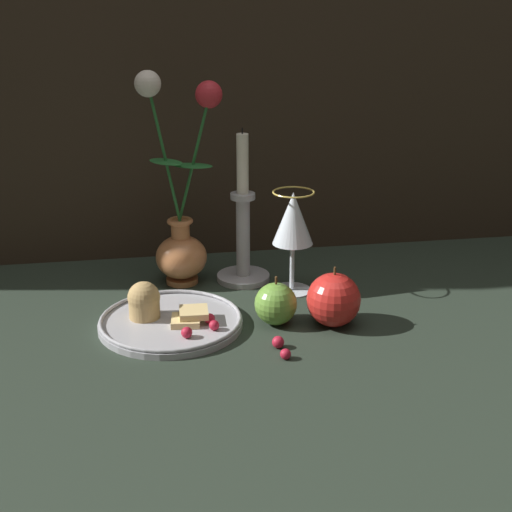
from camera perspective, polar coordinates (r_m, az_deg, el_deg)
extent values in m
plane|color=#232D23|center=(1.13, 0.26, -5.13)|extent=(2.40, 2.40, 0.00)
cylinder|color=#B77042|center=(1.27, -5.92, -1.90)|extent=(0.06, 0.06, 0.01)
ellipsoid|color=#B77042|center=(1.26, -5.99, -0.07)|extent=(0.09, 0.09, 0.08)
cylinder|color=#B77042|center=(1.24, -6.07, 1.93)|extent=(0.03, 0.03, 0.04)
torus|color=#B77042|center=(1.24, -6.10, 2.78)|extent=(0.05, 0.05, 0.01)
cylinder|color=#23662D|center=(1.21, -7.34, 8.02)|extent=(0.05, 0.01, 0.23)
ellipsoid|color=#23662D|center=(1.21, -7.21, 7.49)|extent=(0.08, 0.08, 0.00)
sphere|color=silver|center=(1.19, -8.66, 13.48)|extent=(0.04, 0.04, 0.04)
cylinder|color=#23662D|center=(1.22, -4.98, 7.71)|extent=(0.06, 0.01, 0.21)
ellipsoid|color=#23662D|center=(1.22, -5.09, 7.21)|extent=(0.08, 0.06, 0.00)
sphere|color=red|center=(1.20, -3.80, 12.77)|extent=(0.05, 0.05, 0.05)
cylinder|color=#A3A3A8|center=(1.11, -6.82, -5.45)|extent=(0.22, 0.22, 0.01)
torus|color=#A3A3A8|center=(1.11, -6.84, -5.08)|extent=(0.22, 0.22, 0.01)
cylinder|color=tan|center=(1.12, -8.92, -4.08)|extent=(0.05, 0.05, 0.03)
sphere|color=tan|center=(1.11, -8.97, -3.30)|extent=(0.05, 0.05, 0.05)
cube|color=#DBBC7A|center=(1.10, -5.64, -5.16)|extent=(0.05, 0.05, 0.01)
cube|color=#DBBC7A|center=(1.10, -5.00, -4.52)|extent=(0.05, 0.05, 0.01)
sphere|color=#AD192D|center=(1.05, -5.57, -6.11)|extent=(0.02, 0.02, 0.02)
sphere|color=#AD192D|center=(1.07, -3.37, -5.55)|extent=(0.02, 0.02, 0.02)
sphere|color=#AD192D|center=(1.09, -3.72, -5.03)|extent=(0.02, 0.02, 0.02)
cylinder|color=silver|center=(1.24, 2.87, -2.68)|extent=(0.07, 0.07, 0.00)
cylinder|color=silver|center=(1.22, 2.90, -0.81)|extent=(0.01, 0.01, 0.08)
cone|color=silver|center=(1.19, 2.98, 3.05)|extent=(0.07, 0.07, 0.09)
cone|color=gold|center=(1.20, 2.97, 2.44)|extent=(0.06, 0.06, 0.06)
torus|color=gold|center=(1.18, 3.02, 5.12)|extent=(0.07, 0.07, 0.00)
cylinder|color=#A3A3A8|center=(1.28, -1.02, -1.70)|extent=(0.09, 0.09, 0.01)
cylinder|color=#A3A3A8|center=(1.25, -1.04, 1.50)|extent=(0.02, 0.02, 0.14)
cylinder|color=#A3A3A8|center=(1.23, -1.07, 4.82)|extent=(0.04, 0.04, 0.01)
cylinder|color=silver|center=(1.22, -1.08, 7.38)|extent=(0.02, 0.02, 0.10)
cylinder|color=black|center=(1.21, -1.10, 9.98)|extent=(0.00, 0.00, 0.01)
sphere|color=#669938|center=(1.10, 1.59, -3.84)|extent=(0.07, 0.07, 0.07)
cylinder|color=#4C3319|center=(1.09, 1.61, -1.96)|extent=(0.00, 0.00, 0.01)
sphere|color=red|center=(1.10, 6.23, -3.50)|extent=(0.08, 0.08, 0.08)
cylinder|color=#4C3319|center=(1.08, 6.32, -1.18)|extent=(0.00, 0.00, 0.01)
sphere|color=#AD192D|center=(1.04, 1.78, -6.90)|extent=(0.02, 0.02, 0.02)
sphere|color=#AD192D|center=(1.01, 2.38, -7.84)|extent=(0.02, 0.02, 0.02)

